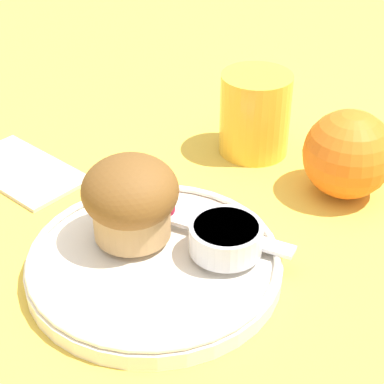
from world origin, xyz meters
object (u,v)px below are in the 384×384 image
(juice_glass, at_px, (255,114))
(orange_fruit, at_px, (348,154))
(butter_knife, at_px, (189,223))
(muffin, at_px, (133,197))

(juice_glass, bearing_deg, orange_fruit, -3.88)
(butter_knife, relative_size, juice_glass, 2.11)
(muffin, relative_size, butter_knife, 0.43)
(muffin, height_order, juice_glass, muffin)
(orange_fruit, bearing_deg, muffin, -114.21)
(muffin, bearing_deg, butter_knife, 54.10)
(butter_knife, relative_size, orange_fruit, 2.16)
(butter_knife, height_order, juice_glass, juice_glass)
(butter_knife, distance_m, juice_glass, 0.17)
(butter_knife, distance_m, orange_fruit, 0.17)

